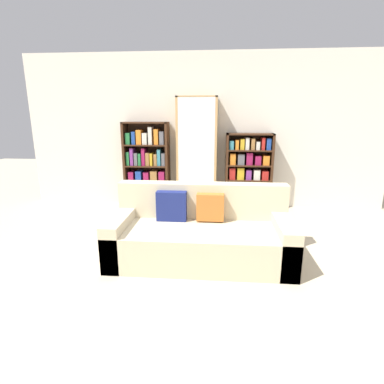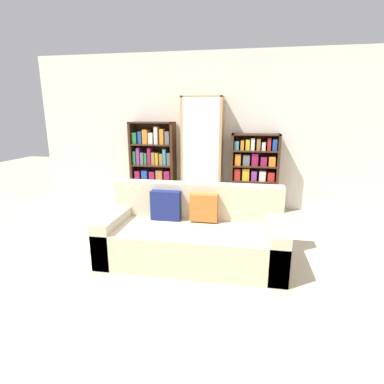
% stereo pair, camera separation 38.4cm
% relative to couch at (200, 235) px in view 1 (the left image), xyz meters
% --- Properties ---
extents(ground_plane, '(16.00, 16.00, 0.00)m').
position_rel_couch_xyz_m(ground_plane, '(-0.07, -0.38, -0.29)').
color(ground_plane, beige).
extents(wall_back, '(6.45, 0.06, 2.70)m').
position_rel_couch_xyz_m(wall_back, '(-0.07, 2.19, 1.06)').
color(wall_back, silver).
rests_on(wall_back, ground).
extents(couch, '(2.06, 0.91, 0.84)m').
position_rel_couch_xyz_m(couch, '(0.00, 0.00, 0.00)').
color(couch, beige).
rests_on(couch, ground).
extents(bookshelf_left, '(0.80, 0.32, 1.53)m').
position_rel_couch_xyz_m(bookshelf_left, '(-1.08, 1.98, 0.44)').
color(bookshelf_left, '#3D2314').
rests_on(bookshelf_left, ground).
extents(display_cabinet, '(0.69, 0.36, 1.95)m').
position_rel_couch_xyz_m(display_cabinet, '(-0.18, 1.97, 0.68)').
color(display_cabinet, tan).
rests_on(display_cabinet, ground).
extents(bookshelf_right, '(0.81, 0.32, 1.34)m').
position_rel_couch_xyz_m(bookshelf_right, '(0.72, 1.98, 0.37)').
color(bookshelf_right, '#3D2314').
rests_on(bookshelf_right, ground).
extents(wine_bottle, '(0.08, 0.08, 0.37)m').
position_rel_couch_xyz_m(wine_bottle, '(0.24, 0.85, -0.14)').
color(wine_bottle, black).
rests_on(wine_bottle, ground).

